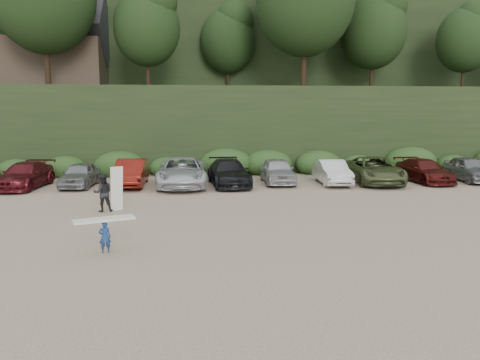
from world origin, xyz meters
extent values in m
plane|color=tan|center=(0.00, 0.00, 0.00)|extent=(120.00, 120.00, 0.00)
cube|color=black|center=(0.00, 22.00, 3.00)|extent=(80.00, 14.00, 6.00)
cube|color=black|center=(0.00, 40.00, 8.00)|extent=(90.00, 30.00, 16.00)
ellipsoid|color=black|center=(0.00, 22.00, 11.00)|extent=(66.00, 12.00, 10.00)
cube|color=#2B491E|center=(-0.55, 14.50, 0.60)|extent=(46.20, 2.00, 1.20)
cube|color=brown|center=(-12.00, 24.00, 8.00)|extent=(8.00, 6.00, 4.00)
imported|color=#5A141C|center=(-10.14, 9.92, 0.71)|extent=(2.38, 5.05, 1.42)
imported|color=gray|center=(-7.17, 10.07, 0.69)|extent=(1.83, 4.13, 1.38)
imported|color=maroon|center=(-4.33, 10.07, 0.76)|extent=(1.63, 4.64, 1.53)
imported|color=silver|center=(-1.40, 9.67, 0.82)|extent=(2.74, 5.92, 1.64)
imported|color=black|center=(1.27, 9.77, 0.74)|extent=(2.49, 5.28, 1.49)
imported|color=#B0B0B5|center=(4.22, 10.34, 0.75)|extent=(1.87, 4.45, 1.50)
imported|color=silver|center=(7.37, 9.74, 0.71)|extent=(1.65, 4.37, 1.43)
imported|color=#4E5B35|center=(10.00, 9.82, 0.78)|extent=(3.03, 5.79, 1.56)
imported|color=#4D1411|center=(13.17, 9.97, 0.69)|extent=(2.26, 4.86, 1.38)
imported|color=slate|center=(16.14, 10.06, 0.76)|extent=(2.14, 4.60, 1.52)
imported|color=navy|center=(-3.38, -2.92, 0.49)|extent=(0.40, 0.31, 0.97)
cube|color=white|center=(-3.38, -2.92, 1.03)|extent=(1.84, 1.10, 0.07)
imported|color=black|center=(-4.57, 3.11, 0.82)|extent=(0.91, 0.77, 1.63)
cube|color=silver|center=(-4.02, 3.22, 0.96)|extent=(0.60, 0.52, 1.92)
camera|label=1|loc=(-0.61, -16.96, 4.23)|focal=35.00mm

